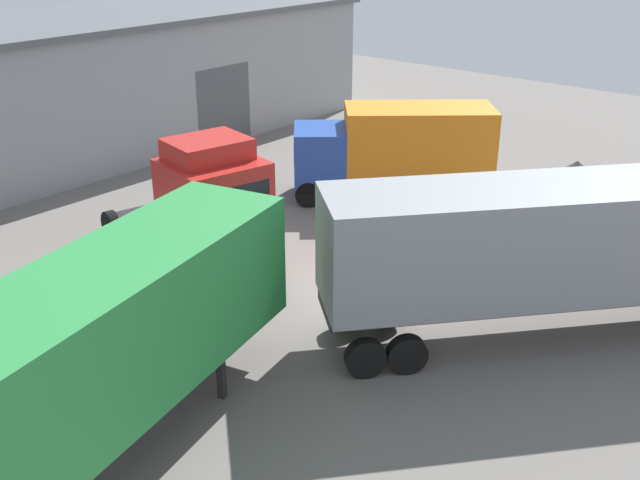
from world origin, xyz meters
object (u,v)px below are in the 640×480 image
object	(u,v)px
container_trailer_yellow	(555,242)
gravel_pile	(575,179)
tractor_unit_red	(207,215)
container_trailer_black	(83,357)
box_truck_blue	(396,147)

from	to	relation	value
container_trailer_yellow	gravel_pile	bearing A→B (deg)	59.43
tractor_unit_red	container_trailer_black	distance (m)	8.39
container_trailer_yellow	gravel_pile	size ratio (longest dim) A/B	2.82
tractor_unit_red	container_trailer_yellow	world-z (taller)	tractor_unit_red
box_truck_blue	gravel_pile	xyz separation A→B (m)	(4.39, -5.22, -1.21)
container_trailer_black	tractor_unit_red	bearing A→B (deg)	19.33
tractor_unit_red	container_trailer_black	xyz separation A→B (m)	(-6.99, -4.61, 0.57)
container_trailer_yellow	gravel_pile	xyz separation A→B (m)	(10.25, 3.63, -1.89)
box_truck_blue	gravel_pile	size ratio (longest dim) A/B	1.90
tractor_unit_red	gravel_pile	size ratio (longest dim) A/B	1.90
tractor_unit_red	container_trailer_black	world-z (taller)	tractor_unit_red
container_trailer_black	box_truck_blue	xyz separation A→B (m)	(16.32, 4.58, -0.70)
container_trailer_black	gravel_pile	xyz separation A→B (m)	(20.72, -0.65, -1.91)
tractor_unit_red	container_trailer_black	bearing A→B (deg)	-45.05
container_trailer_black	container_trailer_yellow	distance (m)	11.31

